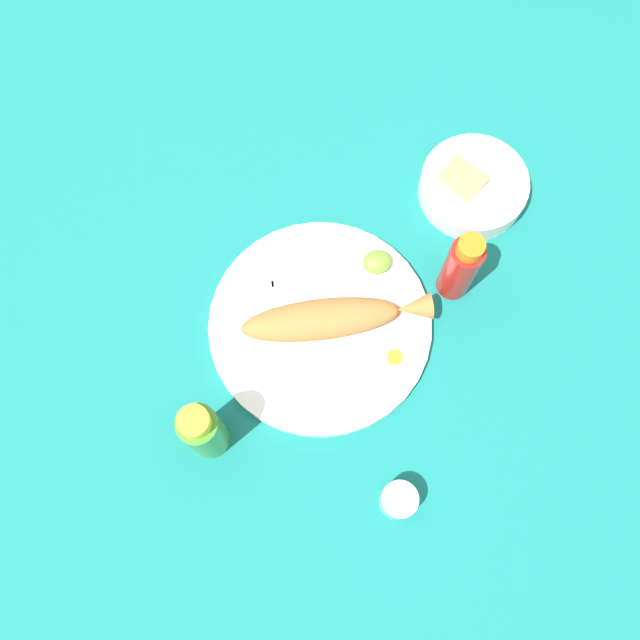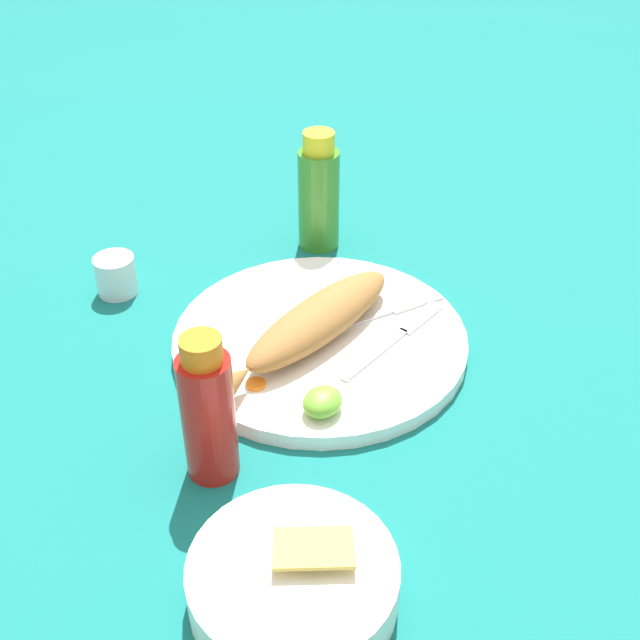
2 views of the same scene
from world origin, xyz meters
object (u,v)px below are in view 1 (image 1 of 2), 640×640
object	(u,v)px
main_plate	(320,326)
guacamole_bowl	(473,186)
hot_sauce_bottle_green	(203,431)
fork_far	(280,283)
hot_sauce_bottle_red	(461,267)
salt_cup	(398,500)
fork_near	(265,309)
fried_fish	(331,318)

from	to	relation	value
main_plate	guacamole_bowl	bearing A→B (deg)	-150.98
hot_sauce_bottle_green	fork_far	bearing A→B (deg)	-126.29
fork_far	hot_sauce_bottle_red	size ratio (longest dim) A/B	1.18
guacamole_bowl	salt_cup	bearing A→B (deg)	60.38
salt_cup	guacamole_bowl	distance (m)	0.51
fork_near	hot_sauce_bottle_green	bearing A→B (deg)	83.67
fork_far	hot_sauce_bottle_green	bearing A→B (deg)	60.64
hot_sauce_bottle_green	salt_cup	xyz separation A→B (m)	(-0.24, 0.15, -0.06)
fork_near	main_plate	bearing A→B (deg)	179.36
fried_fish	guacamole_bowl	size ratio (longest dim) A/B	1.68
hot_sauce_bottle_red	salt_cup	bearing A→B (deg)	59.51
hot_sauce_bottle_red	hot_sauce_bottle_green	world-z (taller)	hot_sauce_bottle_green
fork_near	salt_cup	size ratio (longest dim) A/B	3.28
hot_sauce_bottle_green	guacamole_bowl	size ratio (longest dim) A/B	0.96
salt_cup	hot_sauce_bottle_green	bearing A→B (deg)	-32.25
fork_near	guacamole_bowl	distance (m)	0.39
fried_fish	fork_near	distance (m)	0.10
main_plate	fork_near	size ratio (longest dim) A/B	2.01
fried_fish	hot_sauce_bottle_red	size ratio (longest dim) A/B	1.83
main_plate	salt_cup	distance (m)	0.28
hot_sauce_bottle_green	salt_cup	distance (m)	0.29
hot_sauce_bottle_green	hot_sauce_bottle_red	bearing A→B (deg)	-160.63
hot_sauce_bottle_green	guacamole_bowl	world-z (taller)	hot_sauce_bottle_green
main_plate	hot_sauce_bottle_green	bearing A→B (deg)	33.12
fork_near	fork_far	bearing A→B (deg)	-102.10
fried_fish	fork_near	world-z (taller)	fried_fish
hot_sauce_bottle_red	guacamole_bowl	xyz separation A→B (m)	(-0.08, -0.15, -0.05)
fork_far	hot_sauce_bottle_green	world-z (taller)	hot_sauce_bottle_green
fried_fish	hot_sauce_bottle_red	world-z (taller)	hot_sauce_bottle_red
hot_sauce_bottle_green	fried_fish	bearing A→B (deg)	-149.22
fork_far	guacamole_bowl	world-z (taller)	guacamole_bowl
fried_fish	hot_sauce_bottle_red	xyz separation A→B (m)	(-0.20, -0.02, 0.03)
salt_cup	fork_near	bearing A→B (deg)	-69.74
hot_sauce_bottle_red	salt_cup	size ratio (longest dim) A/B	3.07
fork_near	fork_far	xyz separation A→B (m)	(-0.03, -0.04, 0.00)
fork_near	salt_cup	distance (m)	0.34
salt_cup	guacamole_bowl	bearing A→B (deg)	-119.62
fork_far	guacamole_bowl	size ratio (longest dim) A/B	1.08
fork_near	hot_sauce_bottle_green	world-z (taller)	hot_sauce_bottle_green
fork_near	hot_sauce_bottle_green	distance (m)	0.22
fork_near	fork_far	distance (m)	0.05
main_plate	hot_sauce_bottle_green	xyz separation A→B (m)	(0.20, 0.13, 0.07)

